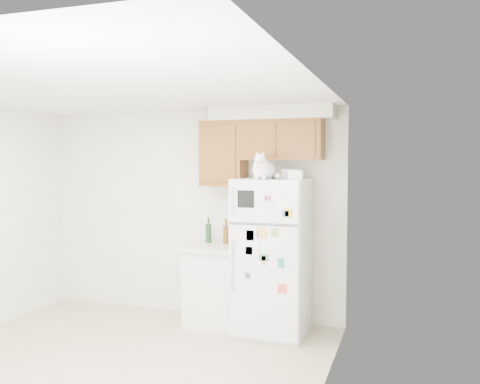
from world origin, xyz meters
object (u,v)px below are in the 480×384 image
at_px(base_counter, 216,284).
at_px(bottle_green, 209,230).
at_px(cat, 263,169).
at_px(bottle_amber, 226,231).
at_px(storage_box_back, 289,174).
at_px(refrigerator, 272,256).
at_px(storage_box_front, 296,175).

relative_size(base_counter, bottle_green, 3.07).
relative_size(cat, bottle_amber, 1.40).
height_order(cat, bottle_amber, cat).
bearing_deg(cat, base_counter, 154.25).
distance_m(base_counter, storage_box_back, 1.54).
distance_m(refrigerator, storage_box_front, 0.94).
height_order(refrigerator, storage_box_back, storage_box_back).
bearing_deg(refrigerator, base_counter, 173.90).
xyz_separation_m(base_counter, cat, (0.66, -0.32, 1.35)).
bearing_deg(bottle_green, bottle_amber, -4.81).
distance_m(refrigerator, bottle_green, 0.90).
height_order(base_counter, bottle_green, bottle_green).
distance_m(cat, storage_box_back, 0.46).
relative_size(refrigerator, storage_box_front, 11.33).
distance_m(storage_box_back, bottle_amber, 1.03).
bearing_deg(bottle_amber, refrigerator, -19.17).
xyz_separation_m(base_counter, storage_box_back, (0.84, 0.10, 1.29)).
height_order(refrigerator, storage_box_front, storage_box_front).
distance_m(refrigerator, bottle_amber, 0.68).
distance_m(base_counter, cat, 1.53).
xyz_separation_m(base_counter, bottle_green, (-0.15, 0.16, 0.61)).
bearing_deg(storage_box_back, bottle_amber, 162.92).
xyz_separation_m(bottle_green, bottle_amber, (0.23, -0.02, -0.00)).
xyz_separation_m(refrigerator, cat, (-0.03, -0.24, 0.96)).
bearing_deg(base_counter, refrigerator, -6.10).
xyz_separation_m(cat, bottle_amber, (-0.58, 0.46, -0.74)).
relative_size(storage_box_front, bottle_green, 0.50).
relative_size(storage_box_back, bottle_amber, 0.61).
height_order(cat, bottle_green, cat).
bearing_deg(base_counter, storage_box_back, 6.53).
bearing_deg(bottle_green, storage_box_back, -3.56).
relative_size(storage_box_back, bottle_green, 0.60).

